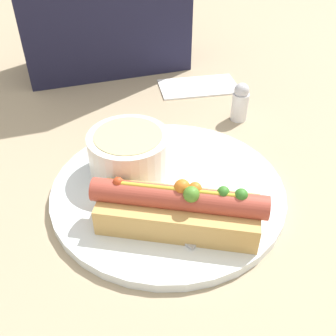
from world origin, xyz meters
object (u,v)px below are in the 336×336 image
object	(u,v)px
hot_dog	(179,209)
soup_bowl	(129,151)
spoon	(119,197)
salt_shaker	(240,102)

from	to	relation	value
hot_dog	soup_bowl	distance (m)	0.12
soup_bowl	spoon	distance (m)	0.06
soup_bowl	hot_dog	bearing A→B (deg)	-76.07
soup_bowl	spoon	bearing A→B (deg)	-117.22
spoon	salt_shaker	xyz separation A→B (m)	(0.23, 0.15, 0.02)
hot_dog	spoon	size ratio (longest dim) A/B	1.25
hot_dog	salt_shaker	size ratio (longest dim) A/B	2.87
spoon	salt_shaker	distance (m)	0.28
hot_dog	soup_bowl	size ratio (longest dim) A/B	1.76
hot_dog	soup_bowl	bearing A→B (deg)	131.26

